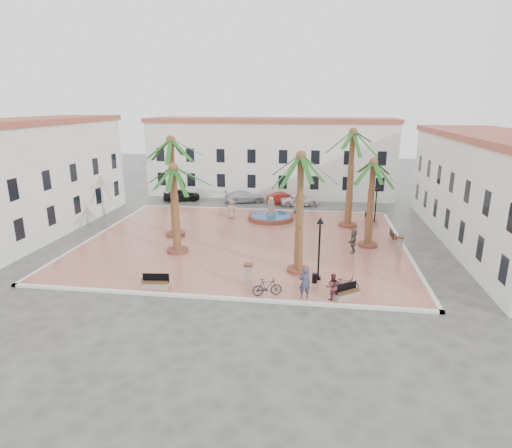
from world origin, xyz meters
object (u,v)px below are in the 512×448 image
at_px(fountain, 271,216).
at_px(palm_nw, 171,151).
at_px(bicycle_b, 267,287).
at_px(car_white, 300,200).
at_px(bench_s, 156,285).
at_px(cyclist_b, 332,287).
at_px(palm_sw, 174,179).
at_px(lamppost_e, 376,197).
at_px(bench_ne, 370,221).
at_px(bench_e, 394,239).
at_px(palm_s, 301,169).
at_px(palm_e, 373,173).
at_px(bicycle_a, 344,283).
at_px(bench_se, 347,294).
at_px(pedestrian_east, 353,241).
at_px(pedestrian_fountain_a, 231,209).
at_px(cyclist_a, 304,283).
at_px(car_red, 283,198).
at_px(bollard_n, 296,207).
at_px(car_silver, 244,197).
at_px(palm_ne, 353,143).
at_px(lamppost_s, 320,238).
at_px(bollard_e, 400,246).
at_px(pedestrian_north, 233,208).
at_px(car_black, 181,195).
at_px(bollard_se, 248,275).
at_px(pedestrian_fountain_b, 298,215).

relative_size(fountain, palm_nw, 0.52).
height_order(bicycle_b, car_white, bicycle_b).
distance_m(bench_s, cyclist_b, 10.82).
bearing_deg(car_white, palm_sw, 140.26).
bearing_deg(lamppost_e, bench_ne, 129.12).
bearing_deg(bench_ne, cyclist_b, 150.41).
height_order(bench_e, cyclist_b, cyclist_b).
bearing_deg(palm_s, palm_e, 49.47).
bearing_deg(bicycle_a, palm_e, -5.48).
height_order(bench_se, pedestrian_east, pedestrian_east).
distance_m(bench_e, pedestrian_fountain_a, 15.85).
relative_size(cyclist_a, car_red, 0.48).
xyz_separation_m(bollard_n, cyclist_a, (1.47, -19.67, 0.19)).
relative_size(pedestrian_fountain_a, pedestrian_east, 0.99).
xyz_separation_m(bollard_n, car_silver, (-6.35, 5.44, -0.24)).
bearing_deg(bicycle_a, bench_ne, -2.68).
height_order(palm_sw, palm_ne, palm_ne).
xyz_separation_m(cyclist_b, car_white, (-2.89, 24.42, -0.35)).
bearing_deg(lamppost_s, bench_s, -163.93).
relative_size(bench_s, bicycle_b, 1.00).
height_order(palm_e, bollard_n, palm_e).
bearing_deg(bench_se, fountain, 74.29).
relative_size(palm_s, bollard_e, 5.51).
relative_size(lamppost_s, cyclist_a, 2.20).
bearing_deg(car_white, palm_s, 168.65).
relative_size(bench_s, bench_se, 1.08).
relative_size(bench_e, cyclist_a, 0.96).
height_order(bench_s, cyclist_a, cyclist_a).
xyz_separation_m(bench_se, car_silver, (-10.35, 24.81, 0.27)).
distance_m(pedestrian_north, car_white, 9.20).
bearing_deg(car_black, bicycle_a, -163.89).
relative_size(bench_s, bollard_n, 1.22).
height_order(bench_ne, lamppost_e, lamppost_e).
xyz_separation_m(bench_s, lamppost_s, (10.00, 2.88, 2.59)).
bearing_deg(bench_e, cyclist_a, 149.15).
height_order(palm_sw, bollard_se, palm_sw).
relative_size(palm_s, pedestrian_north, 4.91).
distance_m(bench_se, pedestrian_east, 8.34).
distance_m(cyclist_a, car_red, 25.20).
relative_size(bollard_se, bicycle_b, 0.82).
bearing_deg(cyclist_a, fountain, -88.22).
bearing_deg(bicycle_a, palm_s, 57.73).
bearing_deg(car_silver, lamppost_s, -177.82).
distance_m(palm_e, car_white, 16.30).
bearing_deg(car_red, pedestrian_fountain_b, 175.95).
bearing_deg(bench_se, pedestrian_east, 47.44).
bearing_deg(fountain, car_red, 85.32).
relative_size(fountain, palm_s, 0.54).
relative_size(bench_se, car_red, 0.42).
xyz_separation_m(palm_nw, palm_s, (10.95, -6.80, -0.25)).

